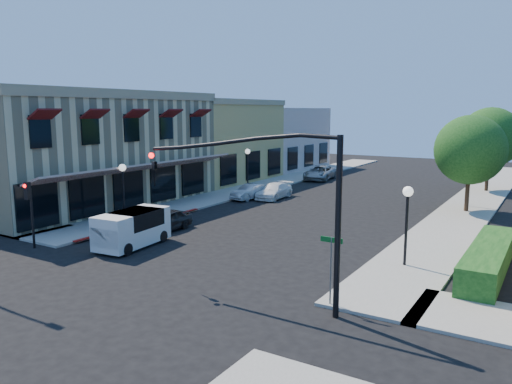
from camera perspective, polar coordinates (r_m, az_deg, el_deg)
The scene contains 22 objects.
ground at distance 20.31m, azimuth -14.41°, elevation -10.40°, with size 120.00×120.00×0.00m, color black.
sidewalk_left at distance 46.60m, azimuth 2.09°, elevation 1.06°, with size 3.50×50.00×0.12m, color gray.
sidewalk_right at distance 41.04m, azimuth 23.88°, elevation -0.87°, with size 3.50×50.00×0.12m, color gray.
curb_red_strip at distance 30.44m, azimuth -12.68°, elevation -3.73°, with size 0.25×10.00×0.06m, color maroon.
corner_brick_building at distance 38.12m, azimuth -19.02°, elevation 4.69°, with size 11.77×18.20×8.10m.
yellow_stucco_building at distance 49.06m, azimuth -5.38°, elevation 5.83°, with size 10.00×12.00×7.60m, color tan.
pink_stucco_building at distance 59.10m, azimuth 1.66°, elevation 6.16°, with size 10.00×12.00×7.00m, color beige.
hedge at distance 23.27m, azimuth 24.94°, elevation -8.44°, with size 1.40×8.00×1.10m, color #124013.
street_tree_a at distance 35.62m, azimuth 23.28°, elevation 4.45°, with size 4.56×4.56×6.48m.
street_tree_b at distance 45.50m, azimuth 25.19°, elevation 5.66°, with size 4.94×4.94×7.02m.
signal_mast_arm at distance 16.93m, azimuth 2.72°, elevation 0.26°, with size 8.01×0.39×6.00m.
secondary_signal at distance 26.68m, azimuth -24.48°, elevation -1.09°, with size 0.28×0.42×3.32m.
street_name_sign at distance 17.39m, azimuth 8.58°, elevation -7.67°, with size 0.80×0.06×2.50m.
lamppost_left_near at distance 31.08m, azimuth -14.98°, elevation 1.58°, with size 0.44×0.44×3.57m.
lamppost_left_far at distance 41.89m, azimuth -0.97°, elevation 3.82°, with size 0.44×0.44×3.57m.
lamppost_right_near at distance 22.21m, azimuth 16.91°, elevation -1.50°, with size 0.44×0.44×3.57m.
lamppost_right_far at distance 37.77m, azimuth 23.14°, elevation 2.47°, with size 0.44×0.44×3.57m.
white_van at distance 25.60m, azimuth -14.02°, elevation -3.86°, with size 2.12×4.19×1.79m.
parked_car_a at distance 28.59m, azimuth -10.30°, elevation -3.25°, with size 1.42×3.54×1.20m, color black.
parked_car_b at distance 38.20m, azimuth -0.68°, elevation 0.02°, with size 1.22×3.50×1.15m, color #BABDBF.
parked_car_c at distance 38.57m, azimuth 2.08°, elevation 0.12°, with size 1.65×4.05×1.17m, color white.
parked_car_d at distance 49.44m, azimuth 7.30°, elevation 2.20°, with size 2.28×4.96×1.38m, color #96999B.
Camera 1 is at (13.91, -13.16, 6.75)m, focal length 35.00 mm.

